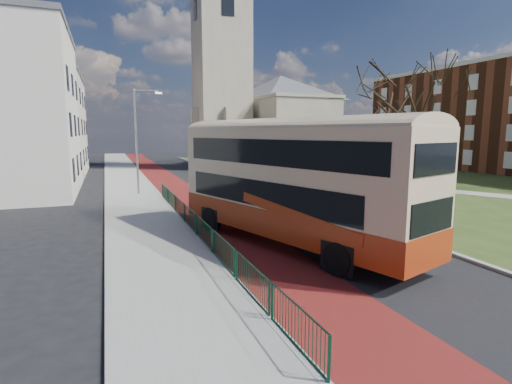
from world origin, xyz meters
name	(u,v)px	position (x,y,z in m)	size (l,w,h in m)	color
ground	(289,254)	(0.00, 0.00, 0.00)	(160.00, 160.00, 0.00)	black
road_carriageway	(207,188)	(1.50, 20.00, 0.01)	(9.00, 120.00, 0.01)	black
bus_lane	(177,189)	(-1.20, 20.00, 0.01)	(3.40, 120.00, 0.01)	#591414
pavement_west	(131,191)	(-5.00, 20.00, 0.06)	(4.00, 120.00, 0.12)	gray
kerb_west	(155,190)	(-3.00, 20.00, 0.07)	(0.25, 120.00, 0.13)	#999993
kerb_east	(249,182)	(6.10, 22.00, 0.07)	(0.25, 80.00, 0.13)	#999993
grass_green	(413,175)	(26.00, 22.00, 0.02)	(40.00, 80.00, 0.04)	#2B4518
footpath	(460,192)	(20.00, 10.00, 0.06)	(2.20, 36.00, 0.03)	#9E998C
pedestrian_railing	(196,225)	(-2.95, 4.00, 0.55)	(0.07, 24.00, 1.12)	#0B3423
gothic_church	(254,70)	(12.56, 38.00, 13.13)	(16.38, 18.00, 40.00)	gray
street_block_near	(3,111)	(-14.00, 22.00, 6.51)	(10.30, 14.30, 13.00)	silver
street_block_far	(37,124)	(-14.00, 38.00, 5.76)	(10.30, 16.30, 11.50)	beige
streetlamp	(138,136)	(-4.35, 18.00, 4.59)	(2.13, 0.18, 8.00)	gray
bus	(291,177)	(0.63, 1.25, 3.01)	(6.73, 12.91, 5.28)	#952B0D
winter_tree_near	(410,90)	(13.50, 9.00, 7.83)	(7.94, 7.94, 11.24)	black
winter_tree_far	(404,125)	(21.22, 18.39, 5.59)	(6.61, 6.61, 8.02)	black
litter_bin	(337,195)	(8.00, 9.20, 0.59)	(0.71, 0.71, 1.08)	black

